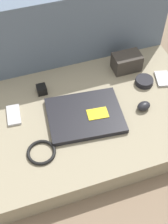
# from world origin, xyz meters

# --- Properties ---
(ground_plane) EXTENTS (8.00, 8.00, 0.00)m
(ground_plane) POSITION_xyz_m (0.00, 0.00, 0.00)
(ground_plane) COLOR #7A6651
(couch_seat) EXTENTS (1.10, 0.66, 0.10)m
(couch_seat) POSITION_xyz_m (0.00, 0.00, 0.05)
(couch_seat) COLOR gray
(couch_seat) RESTS_ON ground_plane
(couch_backrest) EXTENTS (1.10, 0.20, 0.47)m
(couch_backrest) POSITION_xyz_m (0.00, 0.43, 0.24)
(couch_backrest) COLOR slate
(couch_backrest) RESTS_ON ground_plane
(laptop) EXTENTS (0.35, 0.28, 0.03)m
(laptop) POSITION_xyz_m (-0.00, -0.01, 0.12)
(laptop) COLOR black
(laptop) RESTS_ON couch_seat
(computer_mouse) EXTENTS (0.07, 0.06, 0.04)m
(computer_mouse) POSITION_xyz_m (0.26, -0.05, 0.12)
(computer_mouse) COLOR black
(computer_mouse) RESTS_ON couch_seat
(speaker_puck) EXTENTS (0.09, 0.09, 0.03)m
(speaker_puck) POSITION_xyz_m (0.34, 0.09, 0.12)
(speaker_puck) COLOR black
(speaker_puck) RESTS_ON couch_seat
(phone_silver) EXTENTS (0.07, 0.12, 0.01)m
(phone_silver) POSITION_xyz_m (-0.30, 0.09, 0.11)
(phone_silver) COLOR #B7B7BC
(phone_silver) RESTS_ON couch_seat
(phone_black) EXTENTS (0.09, 0.11, 0.01)m
(phone_black) POSITION_xyz_m (0.43, 0.09, 0.11)
(phone_black) COLOR #99999E
(phone_black) RESTS_ON couch_seat
(camera_pouch) EXTENTS (0.14, 0.09, 0.09)m
(camera_pouch) POSITION_xyz_m (0.29, 0.22, 0.15)
(camera_pouch) COLOR #38332D
(camera_pouch) RESTS_ON couch_seat
(charger_brick) EXTENTS (0.04, 0.05, 0.04)m
(charger_brick) POSITION_xyz_m (-0.14, 0.19, 0.12)
(charger_brick) COLOR black
(charger_brick) RESTS_ON couch_seat
(cable_coil) EXTENTS (0.12, 0.12, 0.01)m
(cable_coil) POSITION_xyz_m (-0.23, -0.13, 0.11)
(cable_coil) COLOR black
(cable_coil) RESTS_ON couch_seat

